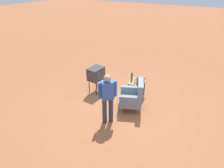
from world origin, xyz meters
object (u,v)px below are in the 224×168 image
at_px(armchair, 133,96).
at_px(bottle_tall_amber, 137,81).
at_px(bottle_wine_green, 132,77).
at_px(soda_can_blue, 140,85).
at_px(tv_on_stand, 96,74).
at_px(bottle_short_clear, 135,80).
at_px(person_standing, 108,96).
at_px(side_table, 137,84).
at_px(flower_vase, 144,79).

relative_size(armchair, bottle_tall_amber, 3.53).
distance_m(bottle_wine_green, soda_can_blue, 0.55).
xyz_separation_m(tv_on_stand, bottle_short_clear, (-0.42, 1.43, -0.09)).
relative_size(person_standing, bottle_short_clear, 8.20).
bearing_deg(bottle_tall_amber, soda_can_blue, 66.20).
distance_m(armchair, bottle_short_clear, 0.82).
height_order(armchair, soda_can_blue, armchair).
bearing_deg(bottle_tall_amber, bottle_wine_green, -122.74).
relative_size(armchair, bottle_wine_green, 3.31).
height_order(person_standing, bottle_short_clear, person_standing).
distance_m(side_table, bottle_wine_green, 0.34).
distance_m(person_standing, bottle_wine_green, 1.90).
xyz_separation_m(armchair, bottle_wine_green, (-0.86, -0.46, 0.25)).
xyz_separation_m(bottle_tall_amber, flower_vase, (-0.27, 0.16, -0.00)).
bearing_deg(bottle_tall_amber, person_standing, -7.83).
bearing_deg(bottle_short_clear, side_table, 147.98).
height_order(bottle_tall_amber, bottle_short_clear, bottle_tall_amber).
relative_size(tv_on_stand, bottle_wine_green, 3.22).
bearing_deg(bottle_wine_green, bottle_short_clear, 57.16).
distance_m(armchair, bottle_wine_green, 1.01).
bearing_deg(side_table, flower_vase, 114.18).
relative_size(soda_can_blue, bottle_short_clear, 0.61).
distance_m(armchair, person_standing, 1.18).
distance_m(armchair, tv_on_stand, 1.77).
distance_m(side_table, bottle_short_clear, 0.21).
xyz_separation_m(tv_on_stand, person_standing, (1.35, 1.33, 0.16)).
distance_m(tv_on_stand, bottle_short_clear, 1.50).
relative_size(tv_on_stand, soda_can_blue, 8.44).
xyz_separation_m(person_standing, bottle_tall_amber, (-1.69, 0.23, -0.20)).
distance_m(bottle_tall_amber, soda_can_blue, 0.20).
distance_m(armchair, side_table, 0.86).
relative_size(armchair, side_table, 1.80).
relative_size(tv_on_stand, flower_vase, 3.89).
bearing_deg(armchair, person_standing, -20.53).
distance_m(tv_on_stand, flower_vase, 1.83).
bearing_deg(bottle_short_clear, bottle_tall_amber, 57.40).
xyz_separation_m(tv_on_stand, bottle_tall_amber, (-0.34, 1.56, -0.04)).
distance_m(person_standing, flower_vase, 2.01).
xyz_separation_m(side_table, bottle_wine_green, (-0.03, -0.23, 0.24)).
bearing_deg(bottle_short_clear, soda_can_blue, 62.12).
distance_m(soda_can_blue, flower_vase, 0.35).
distance_m(bottle_wine_green, bottle_short_clear, 0.22).
bearing_deg(tv_on_stand, bottle_tall_amber, 102.18).
bearing_deg(armchair, bottle_wine_green, -151.80).
bearing_deg(bottle_tall_amber, flower_vase, 148.97).
height_order(bottle_tall_amber, bottle_wine_green, bottle_wine_green).
relative_size(soda_can_blue, flower_vase, 0.46).
height_order(bottle_wine_green, flower_vase, bottle_wine_green).
bearing_deg(person_standing, bottle_tall_amber, 172.17).
xyz_separation_m(armchair, bottle_tall_amber, (-0.66, -0.15, 0.24)).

